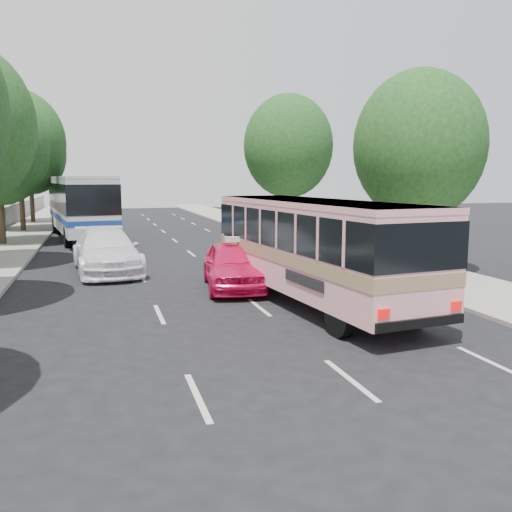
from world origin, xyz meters
name	(u,v)px	position (x,y,z in m)	size (l,w,h in m)	color
ground	(267,352)	(0.00, 0.00, 0.00)	(120.00, 120.00, 0.00)	black
sidewalk_right	(302,239)	(8.50, 20.00, 0.06)	(4.00, 90.00, 0.12)	#9E998E
tree_left_e	(19,139)	(-8.42, 29.94, 6.43)	(6.30, 6.30, 9.82)	#38281E
tree_left_f	(30,151)	(-8.62, 37.94, 6.00)	(5.88, 5.88, 9.16)	#38281E
tree_right_near	(422,141)	(8.78, 7.94, 5.20)	(5.10, 5.10, 7.95)	#38281E
tree_right_far	(290,143)	(9.08, 23.94, 6.12)	(6.00, 6.00, 9.35)	#38281E
pink_bus	(314,240)	(2.70, 4.00, 1.94)	(3.51, 9.97, 3.11)	#FEA3AE
pink_taxi	(233,265)	(0.95, 6.94, 0.81)	(1.90, 4.73, 1.61)	#E71453
white_pickup	(106,251)	(-3.17, 11.49, 0.85)	(2.39, 5.89, 1.71)	white
tour_coach_front	(80,201)	(-4.50, 24.89, 2.33)	(4.57, 13.21, 3.88)	silver
tour_coach_rear	(72,199)	(-5.26, 32.22, 2.20)	(3.71, 12.40, 3.66)	silver
taxi_roof_sign	(233,239)	(0.95, 6.94, 1.70)	(0.55, 0.18, 0.18)	silver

